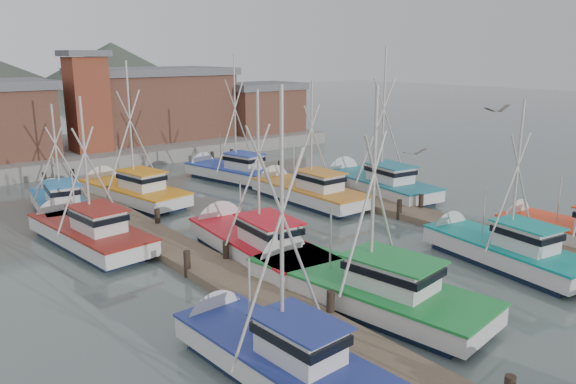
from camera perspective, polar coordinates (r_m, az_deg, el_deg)
ground at (r=26.33m, az=10.99°, el=-7.54°), size 260.00×260.00×0.00m
dock_left at (r=24.83m, az=-7.05°, el=-8.20°), size 2.30×46.00×1.50m
dock_right at (r=33.86m, az=13.53°, el=-2.43°), size 2.30×46.00×1.50m
quay at (r=56.65m, az=-18.73°, el=4.14°), size 44.00×16.00×1.20m
shed_center at (r=58.45m, az=-13.48°, el=8.83°), size 14.84×9.54×6.90m
shed_right at (r=61.54m, az=-2.83°, el=8.63°), size 8.48×6.36×5.20m
lookout_tower at (r=51.66m, az=-19.70°, el=8.73°), size 3.60×3.60×8.50m
boat_4 at (r=22.46m, az=6.56°, el=-9.36°), size 4.69×10.76×9.43m
boat_5 at (r=27.97m, az=20.48°, el=-5.42°), size 3.71×8.80×8.32m
boat_6 at (r=17.75m, az=-2.00°, el=-15.95°), size 3.78×8.40×9.39m
boat_7 at (r=31.84m, az=27.07°, el=-3.76°), size 3.72×8.86×9.17m
boat_8 at (r=27.20m, az=-3.72°, el=-5.07°), size 3.88×9.85×8.85m
boat_9 at (r=36.96m, az=1.59°, el=0.09°), size 3.57×9.40×8.74m
boat_10 at (r=30.45m, az=-19.89°, el=-3.81°), size 3.79×9.41×8.34m
boat_11 at (r=39.78m, az=8.66°, el=0.95°), size 4.40×10.24×10.93m
boat_12 at (r=38.47m, az=-15.90°, el=0.11°), size 4.41×9.78×9.91m
boat_13 at (r=43.27m, az=-5.92°, el=2.09°), size 4.41×9.30×10.35m
boat_14 at (r=36.48m, az=-22.18°, el=-1.15°), size 3.59×8.48×7.35m
gull_near at (r=19.07m, az=20.46°, el=7.84°), size 1.55×0.64×0.24m
gull_far at (r=25.33m, az=12.76°, el=3.89°), size 1.54×0.61×0.24m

